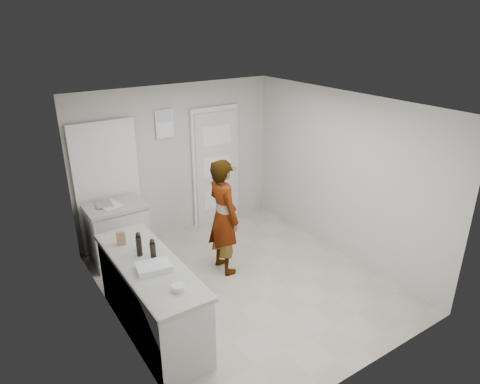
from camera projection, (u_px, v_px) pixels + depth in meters
ground at (245, 282)px, 6.01m from camera, size 4.00×4.00×0.00m
room_shell at (170, 176)px, 7.03m from camera, size 4.00×4.00×4.00m
main_counter at (152, 300)px, 4.95m from camera, size 0.64×1.96×0.93m
side_counter at (118, 235)px, 6.40m from camera, size 0.84×0.61×0.93m
person at (223, 217)px, 6.02m from camera, size 0.42×0.63×1.70m
cake_mix_box at (121, 238)px, 5.11m from camera, size 0.12×0.09×0.17m
spice_jar at (138, 247)px, 5.00m from camera, size 0.06×0.06×0.09m
oil_cruet_a at (153, 250)px, 4.77m from camera, size 0.07×0.07×0.27m
oil_cruet_b at (139, 244)px, 4.85m from camera, size 0.07×0.07×0.30m
baking_dish at (154, 267)px, 4.62m from camera, size 0.40×0.32×0.06m
egg_bowl at (178, 287)px, 4.28m from camera, size 0.14×0.14×0.05m
papers at (109, 205)px, 6.21m from camera, size 0.33×0.39×0.01m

